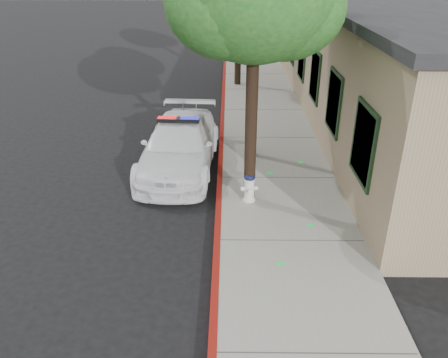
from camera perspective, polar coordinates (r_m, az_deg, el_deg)
ground at (r=9.62m, az=-1.24°, el=-8.51°), size 120.00×120.00×0.00m
sidewalk at (r=12.23m, az=6.70°, el=-0.11°), size 3.20×60.00×0.15m
red_curb at (r=12.16m, az=-0.54°, el=-0.05°), size 0.14×60.00×0.16m
clapboard_building at (r=18.37m, az=21.69°, el=14.09°), size 7.30×20.89×4.24m
police_car at (r=12.82m, az=-5.68°, el=4.32°), size 2.25×4.95×1.53m
fire_hydrant at (r=10.84m, az=3.25°, el=-0.99°), size 0.43×0.37×0.74m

